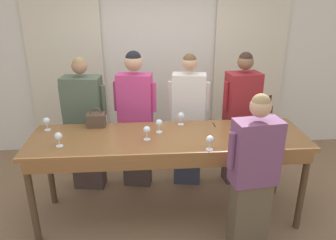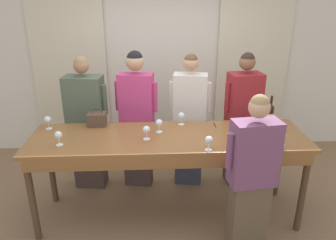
{
  "view_description": "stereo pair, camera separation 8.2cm",
  "coord_description": "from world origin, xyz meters",
  "px_view_note": "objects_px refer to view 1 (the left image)",
  "views": [
    {
      "loc": [
        -0.25,
        -3.17,
        2.45
      ],
      "look_at": [
        0.0,
        0.08,
        1.16
      ],
      "focal_mm": 35.0,
      "sensor_mm": 36.0,
      "label": 1
    },
    {
      "loc": [
        -0.16,
        -3.17,
        2.45
      ],
      "look_at": [
        0.0,
        0.08,
        1.16
      ],
      "focal_mm": 35.0,
      "sensor_mm": 36.0,
      "label": 2
    }
  ],
  "objects_px": {
    "tasting_bar": "(169,145)",
    "wine_glass_center_left": "(46,121)",
    "wine_glass_center_mid": "(210,140)",
    "guest_pink_top": "(136,119)",
    "guest_striped_shirt": "(240,119)",
    "wine_bottle": "(269,113)",
    "wine_glass_center_right": "(181,116)",
    "guest_olive_jacket": "(85,126)",
    "handbag": "(96,120)",
    "wine_glass_front_right": "(147,130)",
    "guest_cream_sweater": "(188,120)",
    "host_pouring": "(253,177)",
    "wine_glass_back_right": "(270,124)",
    "wine_glass_front_left": "(256,130)",
    "wine_glass_back_left": "(282,134)",
    "wine_glass_front_mid": "(159,123)",
    "wine_glass_back_mid": "(58,137)"
  },
  "relations": [
    {
      "from": "wine_bottle",
      "to": "wine_glass_front_right",
      "type": "distance_m",
      "value": 1.46
    },
    {
      "from": "wine_glass_back_left",
      "to": "wine_glass_back_right",
      "type": "bearing_deg",
      "value": 94.83
    },
    {
      "from": "wine_glass_front_right",
      "to": "guest_cream_sweater",
      "type": "distance_m",
      "value": 0.96
    },
    {
      "from": "wine_glass_center_mid",
      "to": "wine_glass_center_right",
      "type": "height_order",
      "value": "same"
    },
    {
      "from": "handbag",
      "to": "wine_glass_front_right",
      "type": "distance_m",
      "value": 0.7
    },
    {
      "from": "handbag",
      "to": "wine_glass_center_mid",
      "type": "relative_size",
      "value": 1.52
    },
    {
      "from": "wine_glass_front_mid",
      "to": "wine_glass_front_right",
      "type": "distance_m",
      "value": 0.22
    },
    {
      "from": "wine_glass_center_right",
      "to": "guest_pink_top",
      "type": "xyz_separation_m",
      "value": [
        -0.53,
        0.38,
        -0.17
      ]
    },
    {
      "from": "wine_bottle",
      "to": "wine_glass_front_right",
      "type": "xyz_separation_m",
      "value": [
        -1.41,
        -0.35,
        -0.02
      ]
    },
    {
      "from": "wine_glass_center_right",
      "to": "wine_glass_back_right",
      "type": "relative_size",
      "value": 1.0
    },
    {
      "from": "tasting_bar",
      "to": "wine_glass_center_left",
      "type": "distance_m",
      "value": 1.37
    },
    {
      "from": "wine_glass_front_left",
      "to": "host_pouring",
      "type": "bearing_deg",
      "value": -108.68
    },
    {
      "from": "tasting_bar",
      "to": "guest_striped_shirt",
      "type": "height_order",
      "value": "guest_striped_shirt"
    },
    {
      "from": "handbag",
      "to": "guest_cream_sweater",
      "type": "relative_size",
      "value": 0.13
    },
    {
      "from": "wine_glass_center_mid",
      "to": "guest_pink_top",
      "type": "height_order",
      "value": "guest_pink_top"
    },
    {
      "from": "wine_glass_front_mid",
      "to": "tasting_bar",
      "type": "bearing_deg",
      "value": -55.56
    },
    {
      "from": "guest_striped_shirt",
      "to": "host_pouring",
      "type": "relative_size",
      "value": 1.08
    },
    {
      "from": "wine_glass_front_left",
      "to": "guest_cream_sweater",
      "type": "bearing_deg",
      "value": 124.46
    },
    {
      "from": "handbag",
      "to": "guest_cream_sweater",
      "type": "bearing_deg",
      "value": 18.08
    },
    {
      "from": "tasting_bar",
      "to": "wine_glass_back_right",
      "type": "xyz_separation_m",
      "value": [
        1.1,
        0.02,
        0.2
      ]
    },
    {
      "from": "wine_glass_front_mid",
      "to": "guest_pink_top",
      "type": "xyz_separation_m",
      "value": [
        -0.27,
        0.58,
        -0.17
      ]
    },
    {
      "from": "guest_olive_jacket",
      "to": "wine_glass_back_mid",
      "type": "bearing_deg",
      "value": -96.98
    },
    {
      "from": "wine_bottle",
      "to": "guest_olive_jacket",
      "type": "relative_size",
      "value": 0.19
    },
    {
      "from": "wine_glass_back_right",
      "to": "host_pouring",
      "type": "bearing_deg",
      "value": -121.17
    },
    {
      "from": "wine_bottle",
      "to": "wine_glass_center_right",
      "type": "relative_size",
      "value": 2.28
    },
    {
      "from": "wine_glass_center_right",
      "to": "guest_cream_sweater",
      "type": "height_order",
      "value": "guest_cream_sweater"
    },
    {
      "from": "wine_bottle",
      "to": "wine_glass_center_right",
      "type": "height_order",
      "value": "wine_bottle"
    },
    {
      "from": "wine_bottle",
      "to": "wine_glass_front_left",
      "type": "distance_m",
      "value": 0.53
    },
    {
      "from": "wine_bottle",
      "to": "wine_glass_front_left",
      "type": "bearing_deg",
      "value": -123.57
    },
    {
      "from": "wine_glass_front_left",
      "to": "wine_glass_back_right",
      "type": "bearing_deg",
      "value": 35.46
    },
    {
      "from": "guest_pink_top",
      "to": "guest_cream_sweater",
      "type": "bearing_deg",
      "value": -0.0
    },
    {
      "from": "wine_glass_front_left",
      "to": "guest_pink_top",
      "type": "distance_m",
      "value": 1.52
    },
    {
      "from": "wine_glass_center_mid",
      "to": "guest_olive_jacket",
      "type": "xyz_separation_m",
      "value": [
        -1.37,
        1.05,
        -0.24
      ]
    },
    {
      "from": "wine_glass_center_left",
      "to": "guest_striped_shirt",
      "type": "xyz_separation_m",
      "value": [
        2.32,
        0.43,
        -0.22
      ]
    },
    {
      "from": "wine_glass_center_left",
      "to": "host_pouring",
      "type": "height_order",
      "value": "host_pouring"
    },
    {
      "from": "guest_striped_shirt",
      "to": "host_pouring",
      "type": "xyz_separation_m",
      "value": [
        -0.25,
        -1.29,
        -0.06
      ]
    },
    {
      "from": "wine_glass_center_mid",
      "to": "guest_striped_shirt",
      "type": "distance_m",
      "value": 1.23
    },
    {
      "from": "guest_striped_shirt",
      "to": "wine_glass_front_right",
      "type": "bearing_deg",
      "value": -147.94
    },
    {
      "from": "wine_glass_front_left",
      "to": "wine_glass_back_left",
      "type": "relative_size",
      "value": 1.0
    },
    {
      "from": "wine_glass_front_left",
      "to": "host_pouring",
      "type": "relative_size",
      "value": 0.09
    },
    {
      "from": "handbag",
      "to": "wine_glass_center_mid",
      "type": "height_order",
      "value": "handbag"
    },
    {
      "from": "handbag",
      "to": "wine_glass_front_left",
      "type": "distance_m",
      "value": 1.76
    },
    {
      "from": "guest_olive_jacket",
      "to": "wine_glass_front_mid",
      "type": "bearing_deg",
      "value": -32.94
    },
    {
      "from": "wine_bottle",
      "to": "guest_cream_sweater",
      "type": "height_order",
      "value": "guest_cream_sweater"
    },
    {
      "from": "guest_cream_sweater",
      "to": "guest_striped_shirt",
      "type": "xyz_separation_m",
      "value": [
        0.68,
        0.0,
        -0.01
      ]
    },
    {
      "from": "wine_glass_center_mid",
      "to": "guest_pink_top",
      "type": "xyz_separation_m",
      "value": [
        -0.73,
        1.05,
        -0.17
      ]
    },
    {
      "from": "tasting_bar",
      "to": "guest_cream_sweater",
      "type": "relative_size",
      "value": 1.67
    },
    {
      "from": "wine_glass_front_mid",
      "to": "host_pouring",
      "type": "bearing_deg",
      "value": -40.34
    },
    {
      "from": "wine_glass_center_right",
      "to": "guest_olive_jacket",
      "type": "distance_m",
      "value": 1.25
    },
    {
      "from": "wine_glass_center_mid",
      "to": "wine_glass_back_right",
      "type": "xyz_separation_m",
      "value": [
        0.73,
        0.34,
        0.0
      ]
    }
  ]
}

